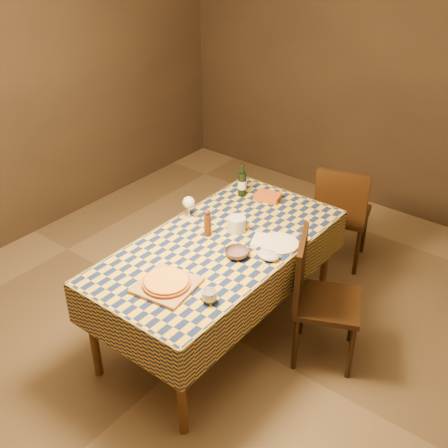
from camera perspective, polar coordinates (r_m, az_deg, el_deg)
The scene contains 16 objects.
room at distance 3.46m, azimuth -0.51°, elevation 6.04°, with size 5.00×5.10×2.70m.
dining_table at distance 3.79m, azimuth -0.47°, elevation -2.98°, with size 0.94×1.84×0.77m.
cutting_board at distance 3.37m, azimuth -5.84°, elevation -6.23°, with size 0.33×0.33×0.02m, color #9F724A.
pizza at distance 3.36m, azimuth -5.86°, elevation -5.90°, with size 0.37×0.37×0.03m.
pepper_mill at distance 3.78m, azimuth -1.68°, elevation 0.03°, with size 0.06×0.06×0.20m.
bowl at distance 3.61m, azimuth 1.30°, elevation -2.99°, with size 0.15×0.15×0.05m, color #5B414C.
wine_glass at distance 3.97m, azimuth -3.62°, elevation 2.11°, with size 0.09×0.09×0.18m.
wine_bottle at distance 4.29m, azimuth 1.86°, elevation 4.10°, with size 0.08×0.08×0.26m.
deli_tub at distance 3.86m, azimuth 1.28°, elevation -0.03°, with size 0.13×0.13×0.11m, color silver.
takeout_container at distance 4.28m, azimuth 4.48°, elevation 2.79°, with size 0.19×0.13×0.05m, color #AE4D16.
white_plate at distance 3.75m, azimuth 5.60°, elevation -1.99°, with size 0.26×0.26×0.02m, color white.
tumbler at distance 3.24m, azimuth -1.49°, elevation -7.33°, with size 0.09×0.09×0.07m, color white.
flour_patch at distance 3.78m, azimuth 4.60°, elevation -1.71°, with size 0.22×0.17×0.00m, color silver.
flour_bag at distance 3.60m, azimuth 4.51°, elevation -3.17°, with size 0.15×0.11×0.04m, color #ACBADC.
chair_far at distance 4.71m, azimuth 11.85°, elevation 1.30°, with size 0.52×0.53×0.93m.
chair_right at distance 3.77m, azimuth 9.36°, elevation -6.92°, with size 0.56×0.56×0.93m.
Camera 1 is at (1.95, -2.45, 2.83)m, focal length 45.00 mm.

